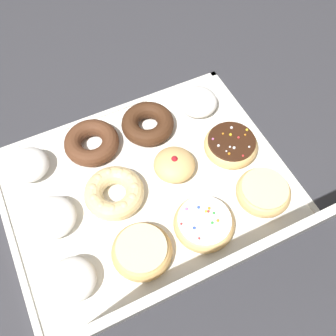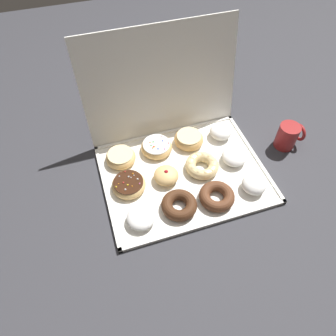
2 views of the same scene
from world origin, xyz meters
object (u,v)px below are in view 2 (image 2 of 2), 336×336
at_px(sprinkle_donut_9, 157,147).
at_px(coffee_mug, 288,136).
at_px(powdered_filled_donut_11, 221,132).
at_px(glazed_ring_donut_10, 189,139).
at_px(glazed_ring_donut_8, 121,157).
at_px(powdered_filled_donut_7, 235,157).
at_px(donut_box, 184,174).
at_px(chocolate_cake_ring_donut_2, 217,196).
at_px(powdered_filled_donut_3, 254,185).
at_px(sprinkle_donut_4, 128,184).
at_px(cruller_donut_6, 202,165).
at_px(jelly_filled_donut_5, 166,175).
at_px(chocolate_cake_ring_donut_1, 179,205).
at_px(powdered_filled_donut_0, 141,218).

relative_size(sprinkle_donut_9, coffee_mug, 1.19).
bearing_deg(powdered_filled_donut_11, glazed_ring_donut_10, 178.22).
bearing_deg(glazed_ring_donut_8, powdered_filled_donut_7, -18.31).
relative_size(donut_box, powdered_filled_donut_11, 6.80).
bearing_deg(powdered_filled_donut_11, glazed_ring_donut_8, -179.47).
distance_m(donut_box, chocolate_cake_ring_donut_2, 0.15).
bearing_deg(glazed_ring_donut_8, chocolate_cake_ring_donut_2, -44.62).
xyz_separation_m(powdered_filled_donut_3, glazed_ring_donut_10, (-0.13, 0.27, -0.00)).
height_order(donut_box, sprinkle_donut_9, sprinkle_donut_9).
height_order(sprinkle_donut_4, glazed_ring_donut_10, glazed_ring_donut_10).
bearing_deg(powdered_filled_donut_3, sprinkle_donut_4, 161.20).
xyz_separation_m(donut_box, powdered_filled_donut_7, (0.19, -0.00, 0.03)).
bearing_deg(cruller_donut_6, sprinkle_donut_4, 179.47).
xyz_separation_m(cruller_donut_6, powdered_filled_donut_7, (0.13, -0.00, 0.00)).
relative_size(chocolate_cake_ring_donut_2, glazed_ring_donut_10, 1.06).
distance_m(jelly_filled_donut_5, glazed_ring_donut_8, 0.19).
bearing_deg(coffee_mug, sprinkle_donut_4, -178.43).
bearing_deg(powdered_filled_donut_3, sprinkle_donut_9, 134.31).
xyz_separation_m(donut_box, chocolate_cake_ring_donut_2, (0.07, -0.14, 0.02)).
height_order(sprinkle_donut_4, coffee_mug, coffee_mug).
xyz_separation_m(chocolate_cake_ring_donut_1, jelly_filled_donut_5, (-0.00, 0.12, 0.00)).
xyz_separation_m(powdered_filled_donut_11, coffee_mug, (0.22, -0.11, 0.02)).
distance_m(cruller_donut_6, glazed_ring_donut_10, 0.13).
bearing_deg(sprinkle_donut_9, glazed_ring_donut_10, -0.07).
bearing_deg(powdered_filled_donut_0, chocolate_cake_ring_donut_1, 3.48).
bearing_deg(donut_box, glazed_ring_donut_8, 147.59).
height_order(powdered_filled_donut_0, chocolate_cake_ring_donut_2, powdered_filled_donut_0).
height_order(powdered_filled_donut_7, glazed_ring_donut_10, powdered_filled_donut_7).
bearing_deg(glazed_ring_donut_10, chocolate_cake_ring_donut_2, -90.18).
relative_size(glazed_ring_donut_10, coffee_mug, 1.15).
bearing_deg(powdered_filled_donut_11, sprinkle_donut_4, -162.08).
xyz_separation_m(powdered_filled_donut_0, sprinkle_donut_4, (-0.01, 0.14, -0.00)).
bearing_deg(chocolate_cake_ring_donut_1, glazed_ring_donut_10, 63.73).
relative_size(chocolate_cake_ring_donut_2, cruller_donut_6, 0.99).
xyz_separation_m(sprinkle_donut_4, cruller_donut_6, (0.27, -0.00, 0.00)).
bearing_deg(glazed_ring_donut_10, coffee_mug, -18.04).
xyz_separation_m(cruller_donut_6, glazed_ring_donut_8, (-0.27, 0.13, -0.00)).
xyz_separation_m(powdered_filled_donut_0, glazed_ring_donut_8, (-0.01, 0.26, -0.00)).
bearing_deg(powdered_filled_donut_0, jelly_filled_donut_5, 46.51).
relative_size(powdered_filled_donut_3, cruller_donut_6, 0.68).
height_order(chocolate_cake_ring_donut_2, jelly_filled_donut_5, jelly_filled_donut_5).
bearing_deg(powdered_filled_donut_0, powdered_filled_donut_11, 34.53).
bearing_deg(chocolate_cake_ring_donut_2, jelly_filled_donut_5, 135.92).
distance_m(glazed_ring_donut_10, powdered_filled_donut_11, 0.13).
bearing_deg(chocolate_cake_ring_donut_1, jelly_filled_donut_5, 92.09).
distance_m(chocolate_cake_ring_donut_1, powdered_filled_donut_11, 0.37).
height_order(powdered_filled_donut_0, powdered_filled_donut_7, powdered_filled_donut_7).
height_order(chocolate_cake_ring_donut_1, powdered_filled_donut_11, powdered_filled_donut_11).
bearing_deg(donut_box, cruller_donut_6, -0.06).
xyz_separation_m(chocolate_cake_ring_donut_2, coffee_mug, (0.35, 0.15, 0.02)).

